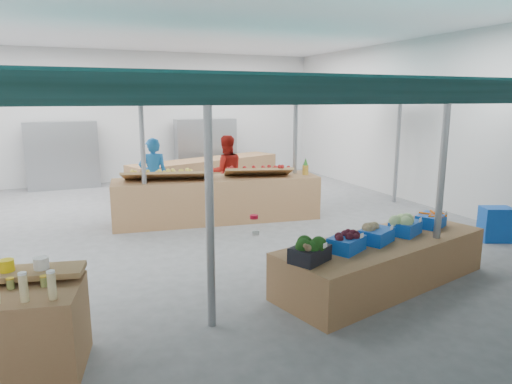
# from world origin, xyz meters

# --- Properties ---
(floor) EXTENTS (13.00, 13.00, 0.00)m
(floor) POSITION_xyz_m (0.00, 0.00, 0.00)
(floor) COLOR slate
(floor) RESTS_ON ground
(hall) EXTENTS (13.00, 13.00, 13.00)m
(hall) POSITION_xyz_m (0.00, 1.44, 2.65)
(hall) COLOR silver
(hall) RESTS_ON ground
(pole_grid) EXTENTS (10.00, 4.60, 3.00)m
(pole_grid) POSITION_xyz_m (0.75, -1.75, 1.81)
(pole_grid) COLOR gray
(pole_grid) RESTS_ON floor
(awnings) EXTENTS (9.50, 7.08, 0.30)m
(awnings) POSITION_xyz_m (0.75, -1.75, 2.78)
(awnings) COLOR black
(awnings) RESTS_ON pole_grid
(back_shelving_left) EXTENTS (2.00, 0.50, 2.00)m
(back_shelving_left) POSITION_xyz_m (-2.50, 6.00, 1.00)
(back_shelving_left) COLOR #B23F33
(back_shelving_left) RESTS_ON floor
(back_shelving_right) EXTENTS (2.00, 0.50, 2.00)m
(back_shelving_right) POSITION_xyz_m (2.00, 6.00, 1.00)
(back_shelving_right) COLOR #B23F33
(back_shelving_right) RESTS_ON floor
(veg_counter) EXTENTS (3.66, 1.95, 0.68)m
(veg_counter) POSITION_xyz_m (1.72, -3.78, 0.34)
(veg_counter) COLOR #8A5F3C
(veg_counter) RESTS_ON floor
(fruit_counter) EXTENTS (4.64, 1.71, 0.97)m
(fruit_counter) POSITION_xyz_m (0.61, 0.61, 0.49)
(fruit_counter) COLOR #8A5F3C
(fruit_counter) RESTS_ON floor
(far_counter) EXTENTS (5.00, 2.54, 0.89)m
(far_counter) POSITION_xyz_m (1.52, 4.37, 0.45)
(far_counter) COLOR #8A5F3C
(far_counter) RESTS_ON floor
(crate_stack) EXTENTS (0.66, 0.58, 0.66)m
(crate_stack) POSITION_xyz_m (5.05, -2.94, 0.33)
(crate_stack) COLOR #104CB7
(crate_stack) RESTS_ON floor
(vendor_left) EXTENTS (0.72, 0.52, 1.81)m
(vendor_left) POSITION_xyz_m (-0.59, 1.71, 0.91)
(vendor_left) COLOR #1B66B5
(vendor_left) RESTS_ON floor
(vendor_right) EXTENTS (0.97, 0.80, 1.81)m
(vendor_right) POSITION_xyz_m (1.21, 1.71, 0.91)
(vendor_right) COLOR #AF1C15
(vendor_right) RESTS_ON floor
(crate_broccoli) EXTENTS (0.60, 0.54, 0.35)m
(crate_broccoli) POSITION_xyz_m (0.27, -4.13, 0.84)
(crate_broccoli) COLOR black
(crate_broccoli) RESTS_ON veg_counter
(crate_beets) EXTENTS (0.60, 0.54, 0.29)m
(crate_beets) POSITION_xyz_m (0.92, -3.97, 0.81)
(crate_beets) COLOR #104CB7
(crate_beets) RESTS_ON veg_counter
(crate_celeriac) EXTENTS (0.60, 0.54, 0.31)m
(crate_celeriac) POSITION_xyz_m (1.54, -3.83, 0.82)
(crate_celeriac) COLOR #104CB7
(crate_celeriac) RESTS_ON veg_counter
(crate_cabbage) EXTENTS (0.60, 0.54, 0.35)m
(crate_cabbage) POSITION_xyz_m (2.19, -3.67, 0.84)
(crate_cabbage) COLOR #104CB7
(crate_cabbage) RESTS_ON veg_counter
(crate_carrots) EXTENTS (0.60, 0.54, 0.29)m
(crate_carrots) POSITION_xyz_m (2.85, -3.51, 0.79)
(crate_carrots) COLOR #104CB7
(crate_carrots) RESTS_ON veg_counter
(sparrow) EXTENTS (0.12, 0.09, 0.11)m
(sparrow) POSITION_xyz_m (0.14, -4.29, 0.93)
(sparrow) COLOR brown
(sparrow) RESTS_ON crate_broccoli
(pole_ribbon) EXTENTS (0.12, 0.12, 0.28)m
(pole_ribbon) POSITION_xyz_m (-0.14, -3.30, 1.08)
(pole_ribbon) COLOR #B80C23
(pole_ribbon) RESTS_ON pole_grid
(apple_heap_yellow) EXTENTS (2.02, 1.20, 0.27)m
(apple_heap_yellow) POSITION_xyz_m (-0.47, 0.66, 1.14)
(apple_heap_yellow) COLOR #997247
(apple_heap_yellow) RESTS_ON fruit_counter
(apple_heap_red) EXTENTS (1.64, 1.09, 0.27)m
(apple_heap_red) POSITION_xyz_m (1.51, 0.38, 1.14)
(apple_heap_red) COLOR #997247
(apple_heap_red) RESTS_ON fruit_counter
(pineapple) EXTENTS (0.14, 0.14, 0.39)m
(pineapple) POSITION_xyz_m (2.63, 0.22, 1.15)
(pineapple) COLOR #8C6019
(pineapple) RESTS_ON fruit_counter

